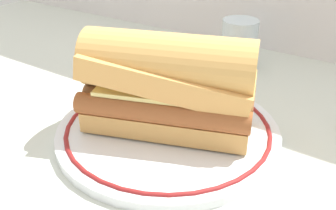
{
  "coord_description": "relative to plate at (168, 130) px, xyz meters",
  "views": [
    {
      "loc": [
        0.25,
        -0.33,
        0.28
      ],
      "look_at": [
        0.02,
        0.03,
        0.04
      ],
      "focal_mm": 41.12,
      "sensor_mm": 36.0,
      "label": 1
    }
  ],
  "objects": [
    {
      "name": "ground_plane",
      "position": [
        -0.02,
        -0.03,
        -0.01
      ],
      "size": [
        1.5,
        1.5,
        0.0
      ],
      "primitive_type": "plane",
      "color": "silver"
    },
    {
      "name": "plate",
      "position": [
        0.0,
        0.0,
        0.0
      ],
      "size": [
        0.29,
        0.29,
        0.01
      ],
      "color": "white",
      "rests_on": "ground_plane"
    },
    {
      "name": "sausage_sandwich",
      "position": [
        -0.0,
        -0.0,
        0.07
      ],
      "size": [
        0.23,
        0.17,
        0.12
      ],
      "rotation": [
        0.0,
        0.0,
        0.34
      ],
      "color": "tan",
      "rests_on": "plate"
    },
    {
      "name": "drinking_glass",
      "position": [
        -0.02,
        0.26,
        0.03
      ],
      "size": [
        0.06,
        0.06,
        0.09
      ],
      "color": "silver",
      "rests_on": "ground_plane"
    }
  ]
}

